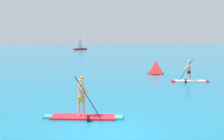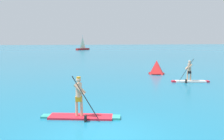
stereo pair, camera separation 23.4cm
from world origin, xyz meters
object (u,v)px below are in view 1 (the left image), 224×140
at_px(paddleboarder_mid_center, 83,109).
at_px(race_marker_buoy, 156,68).
at_px(sailboat_right_horizon, 80,48).
at_px(paddleboarder_far_right, 189,77).

height_order(paddleboarder_mid_center, race_marker_buoy, paddleboarder_mid_center).
relative_size(race_marker_buoy, sailboat_right_horizon, 0.28).
distance_m(paddleboarder_far_right, sailboat_right_horizon, 70.47).
relative_size(paddleboarder_mid_center, paddleboarder_far_right, 1.13).
xyz_separation_m(paddleboarder_mid_center, sailboat_right_horizon, (12.82, 76.09, 0.34)).
bearing_deg(sailboat_right_horizon, paddleboarder_far_right, -127.92).
bearing_deg(paddleboarder_mid_center, race_marker_buoy, 68.39).
height_order(paddleboarder_mid_center, paddleboarder_far_right, paddleboarder_far_right).
xyz_separation_m(paddleboarder_far_right, race_marker_buoy, (-0.37, 4.80, 0.24)).
height_order(paddleboarder_far_right, race_marker_buoy, paddleboarder_far_right).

